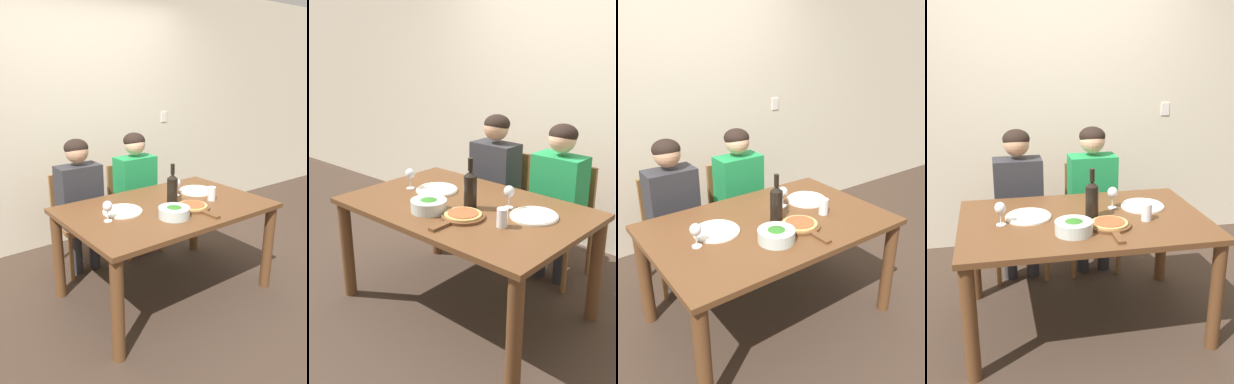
# 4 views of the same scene
# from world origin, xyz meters

# --- Properties ---
(ground_plane) EXTENTS (40.00, 40.00, 0.00)m
(ground_plane) POSITION_xyz_m (0.00, 0.00, 0.00)
(ground_plane) COLOR #3D2D23
(back_wall) EXTENTS (10.00, 0.06, 2.70)m
(back_wall) POSITION_xyz_m (0.00, 1.46, 1.35)
(back_wall) COLOR beige
(back_wall) RESTS_ON ground
(dining_table) EXTENTS (1.58, 1.02, 0.76)m
(dining_table) POSITION_xyz_m (0.00, 0.00, 0.64)
(dining_table) COLOR brown
(dining_table) RESTS_ON ground
(chair_left) EXTENTS (0.42, 0.42, 0.88)m
(chair_left) POSITION_xyz_m (-0.37, 0.87, 0.48)
(chair_left) COLOR brown
(chair_left) RESTS_ON ground
(chair_right) EXTENTS (0.42, 0.42, 0.88)m
(chair_right) POSITION_xyz_m (0.24, 0.87, 0.48)
(chair_right) COLOR brown
(chair_right) RESTS_ON ground
(person_woman) EXTENTS (0.47, 0.51, 1.21)m
(person_woman) POSITION_xyz_m (-0.37, 0.76, 0.73)
(person_woman) COLOR #28282D
(person_woman) RESTS_ON ground
(person_man) EXTENTS (0.47, 0.51, 1.21)m
(person_man) POSITION_xyz_m (0.24, 0.76, 0.73)
(person_man) COLOR #28282D
(person_man) RESTS_ON ground
(wine_bottle) EXTENTS (0.08, 0.08, 0.33)m
(wine_bottle) POSITION_xyz_m (0.05, -0.01, 0.89)
(wine_bottle) COLOR black
(wine_bottle) RESTS_ON dining_table
(broccoli_bowl) EXTENTS (0.23, 0.23, 0.08)m
(broccoli_bowl) POSITION_xyz_m (-0.11, -0.23, 0.80)
(broccoli_bowl) COLOR silver
(broccoli_bowl) RESTS_ON dining_table
(dinner_plate_left) EXTENTS (0.30, 0.30, 0.02)m
(dinner_plate_left) POSITION_xyz_m (-0.35, 0.08, 0.77)
(dinner_plate_left) COLOR silver
(dinner_plate_left) RESTS_ON dining_table
(dinner_plate_right) EXTENTS (0.30, 0.30, 0.02)m
(dinner_plate_right) POSITION_xyz_m (0.44, 0.13, 0.77)
(dinner_plate_right) COLOR silver
(dinner_plate_right) RESTS_ON dining_table
(pizza_on_board) EXTENTS (0.27, 0.41, 0.04)m
(pizza_on_board) POSITION_xyz_m (0.13, -0.18, 0.77)
(pizza_on_board) COLOR brown
(pizza_on_board) RESTS_ON dining_table
(wine_glass_left) EXTENTS (0.07, 0.07, 0.15)m
(wine_glass_left) POSITION_xyz_m (-0.53, -0.01, 0.86)
(wine_glass_left) COLOR silver
(wine_glass_left) RESTS_ON dining_table
(wine_glass_right) EXTENTS (0.07, 0.07, 0.15)m
(wine_glass_right) POSITION_xyz_m (0.23, 0.15, 0.86)
(wine_glass_right) COLOR silver
(wine_glass_right) RESTS_ON dining_table
(water_tumbler) EXTENTS (0.07, 0.07, 0.11)m
(water_tumbler) POSITION_xyz_m (0.38, -0.11, 0.81)
(water_tumbler) COLOR silver
(water_tumbler) RESTS_ON dining_table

